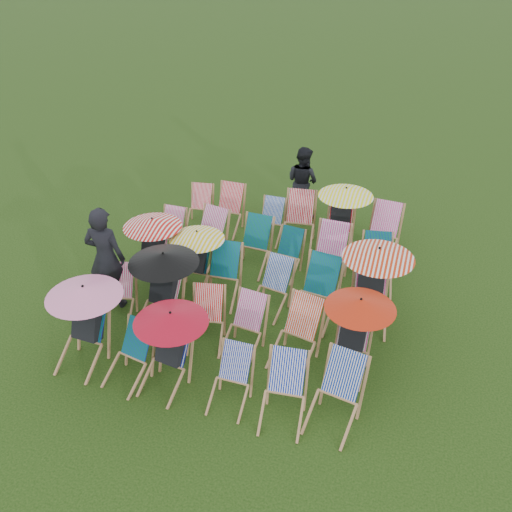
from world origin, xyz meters
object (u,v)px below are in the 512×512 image
(person_left, at_px, (106,258))
(person_rear, at_px, (303,181))
(deckchair_29, at_px, (382,233))
(deckchair_5, at_px, (336,396))
(deckchair_0, at_px, (83,324))

(person_left, bearing_deg, person_rear, -123.76)
(person_left, xyz_separation_m, person_rear, (2.38, 4.31, -0.16))
(deckchair_29, xyz_separation_m, person_rear, (-1.94, 1.22, 0.30))
(deckchair_5, relative_size, person_rear, 0.62)
(deckchair_0, relative_size, deckchair_5, 1.37)
(deckchair_0, relative_size, person_rear, 0.85)
(deckchair_29, distance_m, person_left, 5.33)
(deckchair_0, height_order, deckchair_5, deckchair_0)
(deckchair_5, distance_m, deckchair_29, 4.52)
(deckchair_29, xyz_separation_m, person_left, (-4.32, -3.09, 0.46))
(deckchair_0, bearing_deg, person_left, 108.79)
(deckchair_0, distance_m, person_rear, 6.04)
(deckchair_0, xyz_separation_m, deckchair_5, (3.89, -0.03, -0.23))
(deckchair_0, distance_m, deckchair_29, 5.97)
(deckchair_29, relative_size, person_left, 0.53)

